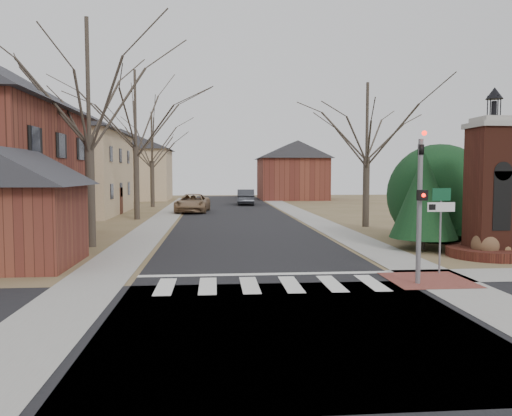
{
  "coord_description": "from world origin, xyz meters",
  "views": [
    {
      "loc": [
        -1.6,
        -13.3,
        3.22
      ],
      "look_at": [
        0.02,
        6.0,
        1.87
      ],
      "focal_mm": 35.0,
      "sensor_mm": 36.0,
      "label": 1
    }
  ],
  "objects": [
    {
      "name": "ground",
      "position": [
        0.0,
        0.0,
        0.0
      ],
      "size": [
        120.0,
        120.0,
        0.0
      ],
      "primitive_type": "plane",
      "color": "brown",
      "rests_on": "ground"
    },
    {
      "name": "main_street",
      "position": [
        0.0,
        22.0,
        0.01
      ],
      "size": [
        8.0,
        70.0,
        0.01
      ],
      "primitive_type": "cube",
      "color": "black",
      "rests_on": "ground"
    },
    {
      "name": "cross_street",
      "position": [
        0.0,
        -3.0,
        0.01
      ],
      "size": [
        120.0,
        8.0,
        0.01
      ],
      "primitive_type": "cube",
      "color": "black",
      "rests_on": "ground"
    },
    {
      "name": "crosswalk_zone",
      "position": [
        0.0,
        0.8,
        0.01
      ],
      "size": [
        8.0,
        2.2,
        0.02
      ],
      "primitive_type": "cube",
      "color": "silver",
      "rests_on": "ground"
    },
    {
      "name": "stop_bar",
      "position": [
        0.0,
        2.3,
        0.01
      ],
      "size": [
        8.0,
        0.35,
        0.02
      ],
      "primitive_type": "cube",
      "color": "silver",
      "rests_on": "ground"
    },
    {
      "name": "sidewalk_right_main",
      "position": [
        5.2,
        22.0,
        0.01
      ],
      "size": [
        2.0,
        60.0,
        0.02
      ],
      "primitive_type": "cube",
      "color": "gray",
      "rests_on": "ground"
    },
    {
      "name": "sidewalk_left",
      "position": [
        -5.2,
        22.0,
        0.01
      ],
      "size": [
        2.0,
        60.0,
        0.02
      ],
      "primitive_type": "cube",
      "color": "gray",
      "rests_on": "ground"
    },
    {
      "name": "curb_apron",
      "position": [
        4.8,
        1.0,
        0.01
      ],
      "size": [
        2.4,
        2.4,
        0.02
      ],
      "primitive_type": "cube",
      "color": "brown",
      "rests_on": "ground"
    },
    {
      "name": "traffic_signal_pole",
      "position": [
        4.3,
        0.57,
        2.59
      ],
      "size": [
        0.28,
        0.41,
        4.5
      ],
      "color": "slate",
      "rests_on": "ground"
    },
    {
      "name": "sign_post",
      "position": [
        5.59,
        1.99,
        1.95
      ],
      "size": [
        0.9,
        0.07,
        2.75
      ],
      "color": "slate",
      "rests_on": "ground"
    },
    {
      "name": "brick_gate_monument",
      "position": [
        9.0,
        4.99,
        2.17
      ],
      "size": [
        3.2,
        3.2,
        6.47
      ],
      "color": "#4F2217",
      "rests_on": "ground"
    },
    {
      "name": "house_stucco_left",
      "position": [
        -13.5,
        27.0,
        4.59
      ],
      "size": [
        9.8,
        12.8,
        9.28
      ],
      "color": "#D2B08C",
      "rests_on": "ground"
    },
    {
      "name": "garage_left",
      "position": [
        -8.52,
        4.49,
        2.24
      ],
      "size": [
        4.8,
        4.8,
        4.29
      ],
      "color": "brown",
      "rests_on": "ground"
    },
    {
      "name": "house_distant_left",
      "position": [
        -12.01,
        48.0,
        4.25
      ],
      "size": [
        10.8,
        8.8,
        8.53
      ],
      "color": "#D2B08C",
      "rests_on": "ground"
    },
    {
      "name": "house_distant_right",
      "position": [
        7.99,
        47.99,
        3.65
      ],
      "size": [
        8.8,
        8.8,
        7.3
      ],
      "color": "brown",
      "rests_on": "ground"
    },
    {
      "name": "evergreen_near",
      "position": [
        7.2,
        7.0,
        2.3
      ],
      "size": [
        2.8,
        2.8,
        4.1
      ],
      "color": "#473D33",
      "rests_on": "ground"
    },
    {
      "name": "evergreen_mid",
      "position": [
        10.5,
        8.2,
        2.6
      ],
      "size": [
        3.4,
        3.4,
        4.7
      ],
      "color": "#473D33",
      "rests_on": "ground"
    },
    {
      "name": "evergreen_mass",
      "position": [
        9.0,
        9.5,
        2.4
      ],
      "size": [
        4.8,
        4.8,
        4.8
      ],
      "primitive_type": "sphere",
      "color": "#10321A",
      "rests_on": "ground"
    },
    {
      "name": "bare_tree_0",
      "position": [
        -7.0,
        9.0,
        7.7
      ],
      "size": [
        8.05,
        8.05,
        11.15
      ],
      "color": "#473D33",
      "rests_on": "ground"
    },
    {
      "name": "bare_tree_1",
      "position": [
        -7.0,
        22.0,
        8.03
      ],
      "size": [
        8.4,
        8.4,
        11.64
      ],
      "color": "#473D33",
      "rests_on": "ground"
    },
    {
      "name": "bare_tree_2",
      "position": [
        -7.5,
        35.0,
        7.03
      ],
      "size": [
        7.35,
        7.35,
        10.19
      ],
      "color": "#473D33",
      "rests_on": "ground"
    },
    {
      "name": "bare_tree_3",
      "position": [
        7.5,
        16.0,
        6.69
      ],
      "size": [
        7.0,
        7.0,
        9.7
      ],
      "color": "#473D33",
      "rests_on": "ground"
    },
    {
      "name": "pickup_truck",
      "position": [
        -3.4,
        28.11,
        0.76
      ],
      "size": [
        2.95,
        5.63,
        1.51
      ],
      "primitive_type": "imported",
      "rotation": [
        0.0,
        0.0,
        -0.08
      ],
      "color": "#92704F",
      "rests_on": "ground"
    },
    {
      "name": "distant_car",
      "position": [
        1.6,
        37.42,
        0.79
      ],
      "size": [
        1.96,
        4.9,
        1.58
      ],
      "primitive_type": "imported",
      "rotation": [
        0.0,
        0.0,
        3.08
      ],
      "color": "#3A3C43",
      "rests_on": "ground"
    },
    {
      "name": "dry_shrub_left",
      "position": [
        8.6,
        4.6,
        0.51
      ],
      "size": [
        1.02,
        1.02,
        1.02
      ],
      "primitive_type": "sphere",
      "color": "brown",
      "rests_on": "ground"
    },
    {
      "name": "dry_shrub_right",
      "position": [
        9.3,
        4.6,
        0.37
      ],
      "size": [
        0.75,
        0.75,
        0.75
      ],
      "primitive_type": "sphere",
      "color": "brown",
      "rests_on": "ground"
    }
  ]
}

